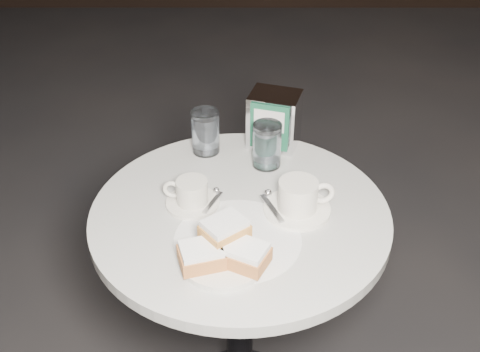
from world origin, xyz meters
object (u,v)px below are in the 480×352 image
at_px(coffee_cup_right, 298,199).
at_px(water_glass_left, 205,132).
at_px(beignet_plate, 224,251).
at_px(coffee_cup_left, 192,194).
at_px(napkin_dispenser, 274,120).
at_px(cafe_table, 240,273).
at_px(water_glass_right, 267,146).

distance_m(coffee_cup_right, water_glass_left, 0.34).
xyz_separation_m(beignet_plate, coffee_cup_left, (-0.08, 0.20, -0.00)).
bearing_deg(napkin_dispenser, cafe_table, -89.98).
bearing_deg(water_glass_left, beignet_plate, -82.45).
relative_size(coffee_cup_right, water_glass_left, 1.48).
bearing_deg(napkin_dispenser, beignet_plate, -87.73).
bearing_deg(cafe_table, napkin_dispenser, 72.92).
xyz_separation_m(water_glass_left, napkin_dispenser, (0.18, 0.04, 0.02)).
bearing_deg(coffee_cup_right, beignet_plate, -141.16).
distance_m(beignet_plate, napkin_dispenser, 0.49).
xyz_separation_m(coffee_cup_right, water_glass_left, (-0.23, 0.26, 0.02)).
xyz_separation_m(cafe_table, water_glass_left, (-0.09, 0.26, 0.26)).
height_order(cafe_table, coffee_cup_left, coffee_cup_left).
distance_m(coffee_cup_left, napkin_dispenser, 0.34).
height_order(water_glass_right, napkin_dispenser, napkin_dispenser).
bearing_deg(water_glass_right, coffee_cup_left, -137.11).
bearing_deg(cafe_table, water_glass_left, 109.34).
bearing_deg(beignet_plate, coffee_cup_left, 111.65).
distance_m(coffee_cup_left, water_glass_right, 0.25).
bearing_deg(water_glass_right, napkin_dispenser, 77.45).
xyz_separation_m(beignet_plate, water_glass_right, (0.10, 0.37, 0.03)).
xyz_separation_m(coffee_cup_left, water_glass_right, (0.18, 0.17, 0.03)).
relative_size(beignet_plate, water_glass_left, 1.68).
relative_size(cafe_table, water_glass_right, 6.29).
bearing_deg(coffee_cup_left, coffee_cup_right, 3.45).
relative_size(water_glass_left, water_glass_right, 1.00).
xyz_separation_m(water_glass_right, napkin_dispenser, (0.02, 0.10, 0.02)).
bearing_deg(cafe_table, coffee_cup_left, 167.16).
relative_size(beignet_plate, coffee_cup_right, 1.14).
xyz_separation_m(coffee_cup_left, napkin_dispenser, (0.20, 0.27, 0.05)).
height_order(beignet_plate, coffee_cup_left, beignet_plate).
bearing_deg(coffee_cup_left, water_glass_right, 52.25).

